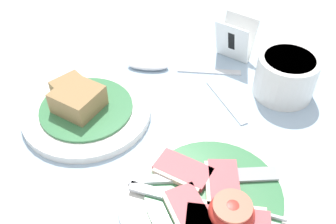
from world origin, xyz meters
The scene contains 7 objects.
ground_plane centered at (0.00, 0.00, 0.00)m, with size 3.00×3.00×0.00m, color #A3BCD1.
breakfast_plate centered at (0.07, -0.01, 0.01)m, with size 0.23×0.23×0.04m.
bread_plate centered at (-0.16, 0.05, 0.01)m, with size 0.19×0.19×0.05m.
sugar_cup centered at (0.09, 0.24, 0.04)m, with size 0.09×0.09×0.07m.
number_card centered at (-0.02, 0.29, 0.04)m, with size 0.06×0.05×0.07m.
teaspoon_by_saucer centered at (0.08, 0.13, 0.01)m, with size 0.16×0.13×0.01m.
teaspoon_near_cup centered at (-0.11, 0.20, 0.01)m, with size 0.18×0.09×0.01m.
Camera 1 is at (0.15, -0.27, 0.41)m, focal length 42.00 mm.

